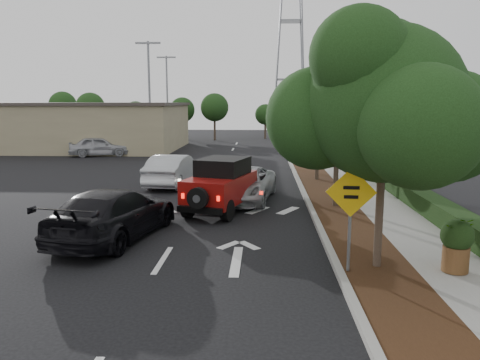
# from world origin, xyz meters

# --- Properties ---
(ground) EXTENTS (120.00, 120.00, 0.00)m
(ground) POSITION_xyz_m (0.00, 0.00, 0.00)
(ground) COLOR black
(ground) RESTS_ON ground
(curb) EXTENTS (0.20, 70.00, 0.15)m
(curb) POSITION_xyz_m (4.60, 12.00, 0.07)
(curb) COLOR #9E9B93
(curb) RESTS_ON ground
(planting_strip) EXTENTS (1.80, 70.00, 0.12)m
(planting_strip) POSITION_xyz_m (5.60, 12.00, 0.06)
(planting_strip) COLOR black
(planting_strip) RESTS_ON ground
(sidewalk) EXTENTS (2.00, 70.00, 0.12)m
(sidewalk) POSITION_xyz_m (7.50, 12.00, 0.06)
(sidewalk) COLOR gray
(sidewalk) RESTS_ON ground
(hedge) EXTENTS (0.80, 70.00, 0.80)m
(hedge) POSITION_xyz_m (8.90, 12.00, 0.40)
(hedge) COLOR black
(hedge) RESTS_ON ground
(commercial_building) EXTENTS (22.00, 12.00, 4.00)m
(commercial_building) POSITION_xyz_m (-16.00, 30.00, 2.00)
(commercial_building) COLOR gray
(commercial_building) RESTS_ON ground
(transmission_tower) EXTENTS (7.00, 4.00, 28.00)m
(transmission_tower) POSITION_xyz_m (6.00, 48.00, 0.00)
(transmission_tower) COLOR slate
(transmission_tower) RESTS_ON ground
(street_tree_near) EXTENTS (3.80, 3.80, 5.92)m
(street_tree_near) POSITION_xyz_m (5.60, -0.50, 0.00)
(street_tree_near) COLOR black
(street_tree_near) RESTS_ON ground
(street_tree_mid) EXTENTS (3.20, 3.20, 5.32)m
(street_tree_mid) POSITION_xyz_m (5.60, 6.50, 0.00)
(street_tree_mid) COLOR black
(street_tree_mid) RESTS_ON ground
(street_tree_far) EXTENTS (3.40, 3.40, 5.62)m
(street_tree_far) POSITION_xyz_m (5.60, 13.00, 0.00)
(street_tree_far) COLOR black
(street_tree_far) RESTS_ON ground
(light_pole_a) EXTENTS (2.00, 0.22, 9.00)m
(light_pole_a) POSITION_xyz_m (-6.50, 26.00, 0.00)
(light_pole_a) COLOR slate
(light_pole_a) RESTS_ON ground
(light_pole_b) EXTENTS (2.00, 0.22, 9.00)m
(light_pole_b) POSITION_xyz_m (-7.50, 38.00, 0.00)
(light_pole_b) COLOR slate
(light_pole_b) RESTS_ON ground
(red_jeep) EXTENTS (2.79, 4.23, 2.07)m
(red_jeep) POSITION_xyz_m (1.12, 5.84, 1.05)
(red_jeep) COLOR black
(red_jeep) RESTS_ON ground
(silver_suv_ahead) EXTENTS (3.11, 5.44, 1.43)m
(silver_suv_ahead) POSITION_xyz_m (1.84, 7.86, 0.71)
(silver_suv_ahead) COLOR #A6A9AE
(silver_suv_ahead) RESTS_ON ground
(black_suv_oncoming) EXTENTS (3.29, 5.83, 1.59)m
(black_suv_oncoming) POSITION_xyz_m (-1.91, 1.94, 0.80)
(black_suv_oncoming) COLOR black
(black_suv_oncoming) RESTS_ON ground
(silver_sedan_oncoming) EXTENTS (2.26, 5.02, 1.60)m
(silver_sedan_oncoming) POSITION_xyz_m (-1.87, 11.40, 0.80)
(silver_sedan_oncoming) COLOR #B6BABE
(silver_sedan_oncoming) RESTS_ON ground
(parked_suv) EXTENTS (4.94, 3.09, 1.57)m
(parked_suv) POSITION_xyz_m (-10.16, 24.13, 0.78)
(parked_suv) COLOR #ACADB4
(parked_suv) RESTS_ON ground
(speed_hump_sign) EXTENTS (1.21, 0.13, 2.57)m
(speed_hump_sign) POSITION_xyz_m (4.80, -0.95, 1.78)
(speed_hump_sign) COLOR slate
(speed_hump_sign) RESTS_ON ground
(terracotta_planter) EXTENTS (0.78, 0.78, 1.36)m
(terracotta_planter) POSITION_xyz_m (7.40, -0.84, 0.92)
(terracotta_planter) COLOR brown
(terracotta_planter) RESTS_ON ground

